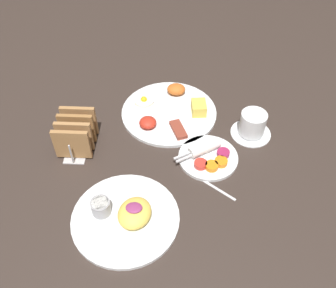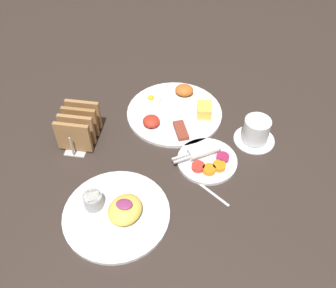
% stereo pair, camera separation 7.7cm
% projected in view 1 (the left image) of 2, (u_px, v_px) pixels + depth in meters
% --- Properties ---
extents(ground_plane, '(3.00, 3.00, 0.00)m').
position_uv_depth(ground_plane, '(150.00, 155.00, 1.07)').
color(ground_plane, '#332823').
extents(plate_breakfast, '(0.30, 0.30, 0.05)m').
position_uv_depth(plate_breakfast, '(170.00, 111.00, 1.18)').
color(plate_breakfast, white).
rests_on(plate_breakfast, ground_plane).
extents(plate_condiments, '(0.18, 0.17, 0.04)m').
position_uv_depth(plate_condiments, '(208.00, 156.00, 1.05)').
color(plate_condiments, white).
rests_on(plate_condiments, ground_plane).
extents(plate_foreground, '(0.27, 0.27, 0.06)m').
position_uv_depth(plate_foreground, '(126.00, 216.00, 0.91)').
color(plate_foreground, white).
rests_on(plate_foreground, ground_plane).
extents(toast_rack, '(0.10, 0.15, 0.10)m').
position_uv_depth(toast_rack, '(76.00, 133.00, 1.06)').
color(toast_rack, '#B7B7BC').
rests_on(toast_rack, ground_plane).
extents(coffee_cup, '(0.12, 0.12, 0.08)m').
position_uv_depth(coffee_cup, '(252.00, 125.00, 1.10)').
color(coffee_cup, white).
rests_on(coffee_cup, ground_plane).
extents(teaspoon, '(0.11, 0.08, 0.01)m').
position_uv_depth(teaspoon, '(208.00, 183.00, 0.99)').
color(teaspoon, silver).
rests_on(teaspoon, ground_plane).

